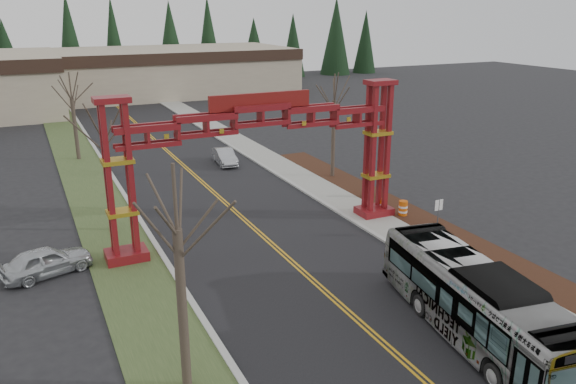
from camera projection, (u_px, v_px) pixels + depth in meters
road at (224, 201)px, 39.80m from camera, size 12.00×110.00×0.02m
lane_line_left at (222, 202)px, 39.74m from camera, size 0.12×100.00×0.01m
lane_line_right at (225, 201)px, 39.84m from camera, size 0.12×100.00×0.01m
curb_right at (301, 189)px, 42.30m from camera, size 0.30×110.00×0.15m
sidewalk_right at (318, 187)px, 42.89m from camera, size 2.60×110.00×0.14m
landscape_strip at (488, 255)px, 31.09m from camera, size 2.60×50.00×0.12m
grass_median at (107, 218)px, 36.52m from camera, size 4.00×110.00×0.08m
curb_left at (136, 214)px, 37.26m from camera, size 0.30×110.00×0.15m
gateway_arch at (261, 139)px, 31.93m from camera, size 18.20×1.60×8.90m
retail_building_east at (168, 71)px, 89.92m from camera, size 38.00×20.30×7.00m
conifer_treeline at (93, 49)px, 95.34m from camera, size 116.10×5.60×13.00m
transit_bus at (477, 303)px, 22.86m from camera, size 4.48×11.89×3.23m
silver_sedan at (225, 157)px, 49.16m from camera, size 1.82×4.28×1.37m
parked_car_near_a at (46, 261)px, 28.65m from camera, size 4.81×3.03×1.53m
bare_tree_median_near at (177, 231)px, 18.45m from camera, size 3.43×3.43×8.40m
bare_tree_median_mid at (104, 141)px, 32.86m from camera, size 3.24×3.24×7.83m
bare_tree_median_far at (72, 99)px, 49.15m from camera, size 3.42×3.42×7.82m
bare_tree_right_far at (334, 101)px, 43.68m from camera, size 3.10×3.10×8.28m
street_sign at (438, 211)px, 33.08m from camera, size 0.54×0.06×2.37m
barrel_south at (403, 209)px, 36.75m from camera, size 0.59×0.59×1.10m
barrel_mid at (381, 206)px, 37.56m from camera, size 0.51×0.51×0.95m
barrel_north at (370, 191)px, 40.33m from camera, size 0.59×0.59×1.09m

